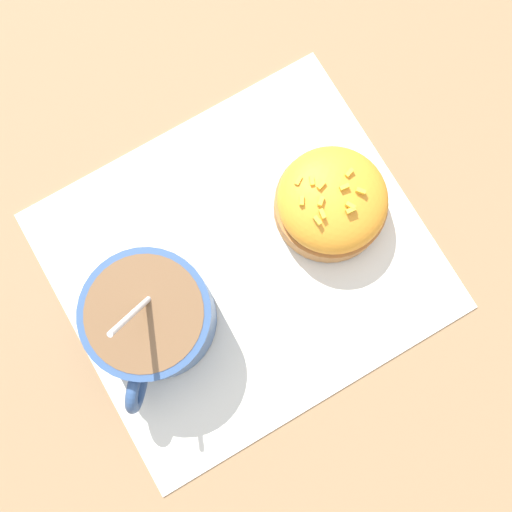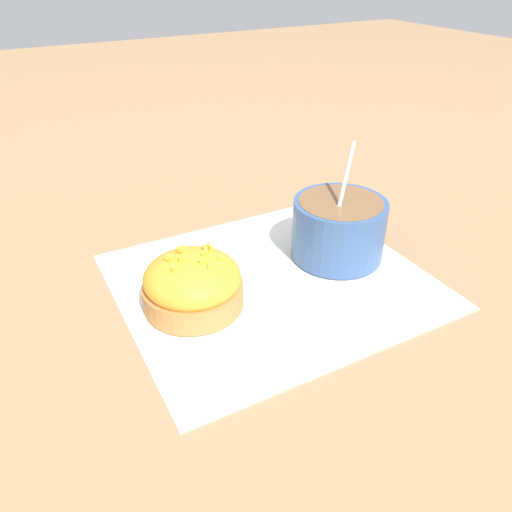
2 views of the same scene
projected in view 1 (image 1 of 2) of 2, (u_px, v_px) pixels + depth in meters
name	position (u px, v px, depth m)	size (l,w,h in m)	color
ground_plane	(243.00, 261.00, 0.48)	(3.00, 3.00, 0.00)	#93704C
paper_napkin	(243.00, 260.00, 0.48)	(0.29, 0.26, 0.00)	white
coffee_cup	(150.00, 318.00, 0.44)	(0.10, 0.10, 0.12)	#335184
frosted_pastry	(335.00, 207.00, 0.46)	(0.09, 0.09, 0.05)	#B2753D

